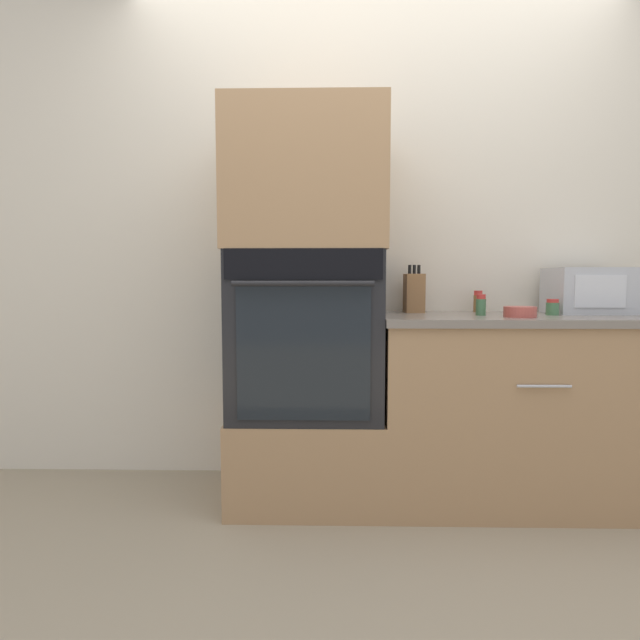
# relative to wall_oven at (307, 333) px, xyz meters

# --- Properties ---
(ground_plane) EXTENTS (12.00, 12.00, 0.00)m
(ground_plane) POSITION_rel_wall_oven_xyz_m (0.35, -0.30, -0.79)
(ground_plane) COLOR gray
(wall_back) EXTENTS (8.00, 0.05, 2.50)m
(wall_back) POSITION_rel_wall_oven_xyz_m (0.35, 0.33, 0.46)
(wall_back) COLOR beige
(wall_back) RESTS_ON ground_plane
(oven_cabinet_base) EXTENTS (0.70, 0.60, 0.42)m
(oven_cabinet_base) POSITION_rel_wall_oven_xyz_m (0.00, 0.00, -0.58)
(oven_cabinet_base) COLOR #A87F56
(oven_cabinet_base) RESTS_ON ground_plane
(wall_oven) EXTENTS (0.68, 0.64, 0.75)m
(wall_oven) POSITION_rel_wall_oven_xyz_m (0.00, 0.00, 0.00)
(wall_oven) COLOR black
(wall_oven) RESTS_ON oven_cabinet_base
(oven_cabinet_upper) EXTENTS (0.70, 0.60, 0.63)m
(oven_cabinet_upper) POSITION_rel_wall_oven_xyz_m (0.00, 0.00, 0.69)
(oven_cabinet_upper) COLOR #A87F56
(oven_cabinet_upper) RESTS_ON wall_oven
(counter_unit) EXTENTS (1.29, 0.63, 0.88)m
(counter_unit) POSITION_rel_wall_oven_xyz_m (0.98, 0.00, -0.35)
(counter_unit) COLOR #A87F56
(counter_unit) RESTS_ON ground_plane
(microwave) EXTENTS (0.38, 0.28, 0.22)m
(microwave) POSITION_rel_wall_oven_xyz_m (1.37, 0.12, 0.20)
(microwave) COLOR #B2B5BA
(microwave) RESTS_ON counter_unit
(knife_block) EXTENTS (0.09, 0.13, 0.24)m
(knife_block) POSITION_rel_wall_oven_xyz_m (0.53, 0.19, 0.18)
(knife_block) COLOR olive
(knife_block) RESTS_ON counter_unit
(bowl) EXTENTS (0.14, 0.14, 0.05)m
(bowl) POSITION_rel_wall_oven_xyz_m (0.94, -0.13, 0.11)
(bowl) COLOR #B24C42
(bowl) RESTS_ON counter_unit
(condiment_jar_near) EXTENTS (0.05, 0.05, 0.11)m
(condiment_jar_near) POSITION_rel_wall_oven_xyz_m (0.86, 0.22, 0.14)
(condiment_jar_near) COLOR brown
(condiment_jar_near) RESTS_ON counter_unit
(condiment_jar_mid) EXTENTS (0.05, 0.05, 0.10)m
(condiment_jar_mid) POSITION_rel_wall_oven_xyz_m (0.80, -0.03, 0.13)
(condiment_jar_mid) COLOR #427047
(condiment_jar_mid) RESTS_ON counter_unit
(condiment_jar_far) EXTENTS (0.06, 0.06, 0.07)m
(condiment_jar_far) POSITION_rel_wall_oven_xyz_m (1.14, -0.00, 0.12)
(condiment_jar_far) COLOR #427047
(condiment_jar_far) RESTS_ON counter_unit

